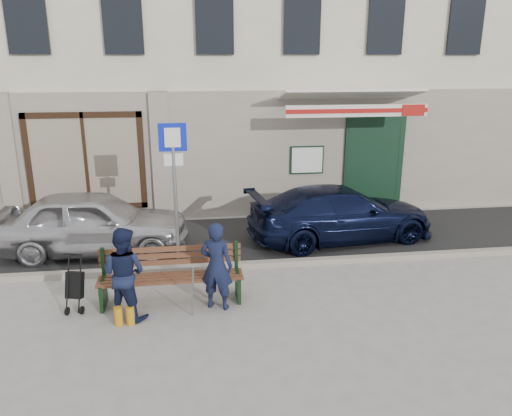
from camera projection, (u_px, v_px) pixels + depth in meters
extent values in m
plane|color=#9E9991|center=(238.00, 305.00, 8.37)|extent=(80.00, 80.00, 0.00)
cube|color=#282828|center=(224.00, 240.00, 11.31)|extent=(60.00, 3.20, 0.01)
cube|color=#9E9384|center=(230.00, 266.00, 9.77)|extent=(60.00, 0.18, 0.12)
cube|color=beige|center=(208.00, 22.00, 14.99)|extent=(20.00, 7.00, 10.00)
cube|color=#9E9384|center=(217.00, 156.00, 12.61)|extent=(20.00, 0.12, 3.20)
cube|color=maroon|center=(87.00, 161.00, 12.27)|extent=(2.50, 0.12, 2.00)
cube|color=black|center=(373.00, 164.00, 13.15)|extent=(1.60, 0.10, 2.60)
cube|color=black|center=(367.00, 164.00, 13.63)|extent=(1.25, 0.90, 2.40)
cube|color=white|center=(307.00, 160.00, 12.85)|extent=(0.80, 0.03, 0.65)
cube|color=white|center=(347.00, 96.00, 12.28)|extent=(3.40, 1.72, 0.42)
cube|color=white|center=(358.00, 111.00, 11.55)|extent=(3.40, 0.05, 0.28)
cube|color=#A31714|center=(358.00, 111.00, 11.52)|extent=(3.40, 0.02, 0.10)
imported|color=silver|center=(93.00, 222.00, 10.44)|extent=(4.01, 1.77, 1.34)
imported|color=black|center=(341.00, 213.00, 11.24)|extent=(4.40, 2.27, 1.22)
cylinder|color=gray|center=(176.00, 200.00, 9.57)|extent=(0.07, 0.07, 2.72)
cube|color=#0D1DB7|center=(172.00, 137.00, 9.22)|extent=(0.52, 0.04, 0.52)
cube|color=white|center=(172.00, 138.00, 9.19)|extent=(0.29, 0.02, 0.36)
cube|color=white|center=(174.00, 160.00, 9.34)|extent=(0.36, 0.03, 0.23)
cube|color=brown|center=(171.00, 278.00, 8.33)|extent=(2.40, 0.50, 0.04)
cube|color=brown|center=(171.00, 255.00, 8.51)|extent=(2.40, 0.10, 0.36)
cube|color=black|center=(103.00, 294.00, 8.25)|extent=(0.06, 0.50, 0.45)
cube|color=black|center=(238.00, 286.00, 8.54)|extent=(0.06, 0.50, 0.45)
cube|color=white|center=(216.00, 276.00, 8.32)|extent=(0.34, 0.25, 0.11)
cylinder|color=gray|center=(193.00, 292.00, 7.72)|extent=(0.07, 0.34, 0.96)
cylinder|color=#BC7E13|center=(119.00, 316.00, 7.69)|extent=(0.13, 0.13, 0.30)
cylinder|color=#BC7E13|center=(130.00, 315.00, 7.72)|extent=(0.13, 0.13, 0.30)
imported|color=#131834|center=(217.00, 266.00, 8.07)|extent=(0.64, 0.53, 1.49)
imported|color=#141B39|center=(124.00, 273.00, 7.78)|extent=(0.91, 0.84, 1.50)
cylinder|color=black|center=(67.00, 311.00, 8.02)|extent=(0.06, 0.14, 0.13)
cylinder|color=black|center=(82.00, 310.00, 8.05)|extent=(0.06, 0.14, 0.13)
cube|color=black|center=(75.00, 285.00, 8.11)|extent=(0.32, 0.30, 0.45)
cylinder|color=black|center=(73.00, 254.00, 8.08)|extent=(0.25, 0.09, 0.02)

